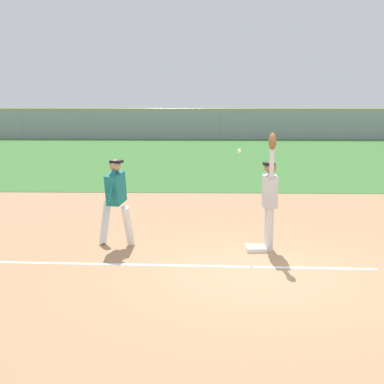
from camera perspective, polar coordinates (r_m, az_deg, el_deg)
name	(u,v)px	position (r m, az deg, el deg)	size (l,w,h in m)	color
ground_plane	(257,272)	(9.76, 6.60, -8.05)	(78.94, 78.94, 0.00)	tan
outfield_grass	(225,157)	(26.03, 3.37, 3.58)	(49.42, 18.46, 0.01)	#3D7533
chalk_foul_line	(37,263)	(10.56, -15.40, -6.89)	(12.00, 0.10, 0.01)	white
first_base	(256,248)	(11.02, 6.48, -5.67)	(0.38, 0.38, 0.08)	white
fielder	(270,193)	(10.85, 7.87, -0.09)	(0.27, 0.89, 2.28)	silver
runner	(116,196)	(11.20, -7.70, -0.40)	(0.76, 0.84, 1.72)	white
baseball	(239,151)	(10.93, 4.79, 4.18)	(0.07, 0.07, 0.07)	white
outfield_fence	(220,124)	(35.14, 2.88, 6.88)	(49.50, 0.08, 1.89)	#93999E
parked_car_black	(107,125)	(38.97, -8.58, 6.73)	(4.50, 2.31, 1.25)	black
parked_car_red	(174,125)	(38.49, -1.79, 6.79)	(4.46, 2.23, 1.25)	#B21E1E
parked_car_silver	(245,124)	(39.12, 5.39, 6.81)	(4.57, 2.47, 1.25)	#B7B7BC
parked_car_blue	(318,125)	(39.41, 12.58, 6.63)	(4.43, 2.17, 1.25)	#23389E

